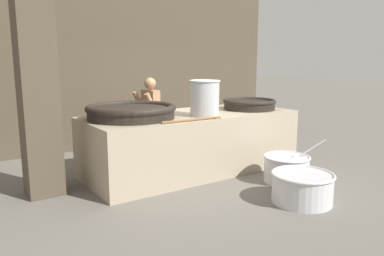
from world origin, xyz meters
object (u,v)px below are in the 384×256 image
(prep_bowl_vegetables, at_px, (287,167))
(prep_bowl_meat, at_px, (302,186))
(cook, at_px, (150,116))
(giant_wok_near, at_px, (131,111))
(giant_wok_far, at_px, (249,104))
(stock_pot, at_px, (205,98))

(prep_bowl_vegetables, xyz_separation_m, prep_bowl_meat, (-0.51, -0.74, -0.01))
(cook, bearing_deg, giant_wok_near, 46.86)
(cook, relative_size, prep_bowl_meat, 1.88)
(giant_wok_far, height_order, prep_bowl_meat, giant_wok_far)
(cook, height_order, prep_bowl_vegetables, cook)
(stock_pot, distance_m, prep_bowl_vegetables, 1.76)
(stock_pot, bearing_deg, prep_bowl_meat, -78.81)
(prep_bowl_meat, bearing_deg, giant_wok_near, 123.71)
(cook, distance_m, prep_bowl_vegetables, 2.80)
(giant_wok_near, relative_size, giant_wok_far, 1.44)
(giant_wok_near, xyz_separation_m, stock_pot, (1.14, -0.44, 0.19))
(giant_wok_near, relative_size, prep_bowl_vegetables, 1.72)
(stock_pot, height_order, cook, stock_pot)
(prep_bowl_vegetables, bearing_deg, giant_wok_far, 74.73)
(giant_wok_near, relative_size, stock_pot, 2.40)
(giant_wok_near, distance_m, cook, 1.31)
(giant_wok_near, height_order, cook, cook)
(cook, xyz_separation_m, prep_bowl_meat, (0.65, -3.20, -0.65))
(prep_bowl_vegetables, bearing_deg, prep_bowl_meat, -124.70)
(prep_bowl_meat, bearing_deg, stock_pot, 101.19)
(stock_pot, relative_size, prep_bowl_meat, 0.70)
(giant_wok_far, relative_size, prep_bowl_meat, 1.16)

